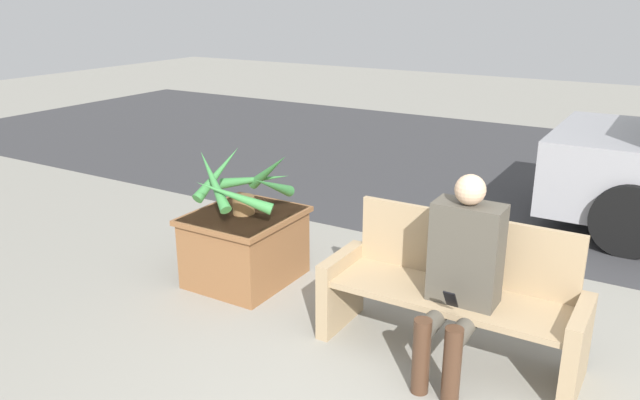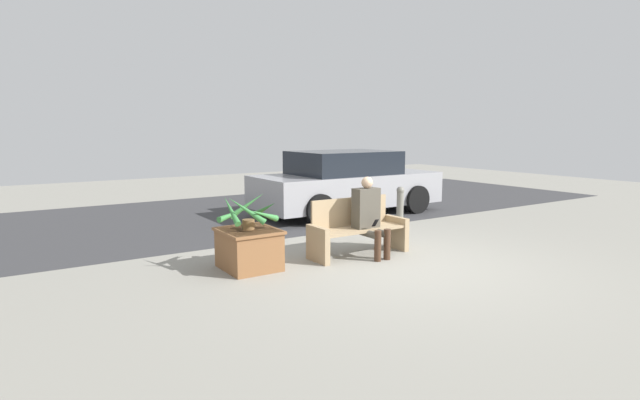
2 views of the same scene
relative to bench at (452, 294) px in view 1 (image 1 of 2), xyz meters
The scene contains 5 objects.
road_surface 4.61m from the bench, 88.17° to the left, with size 20.00×6.00×0.01m, color #38383A.
bench is the anchor object (origin of this frame).
person_seated 0.33m from the bench, 60.88° to the right, with size 0.41×0.57×1.23m.
planter_box 1.78m from the bench, behind, with size 0.76×0.85×0.57m.
potted_plant 1.82m from the bench, behind, with size 0.78×0.82×0.51m.
Camera 1 is at (0.96, -2.60, 2.20)m, focal length 35.00 mm.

